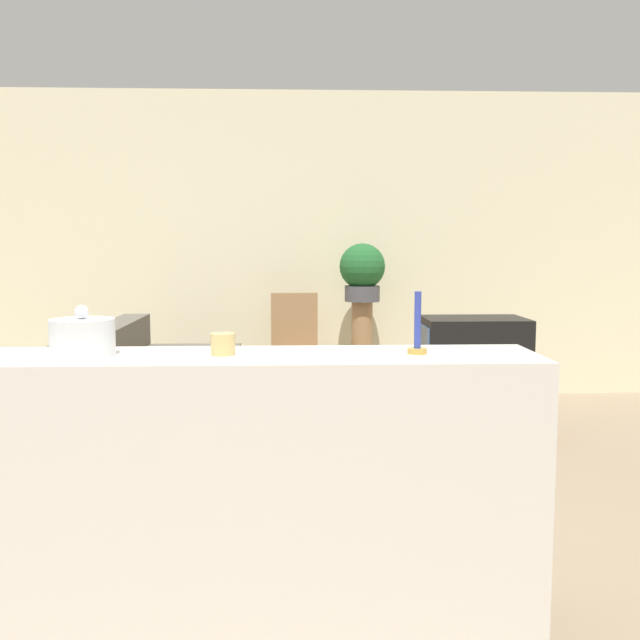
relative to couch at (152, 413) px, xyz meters
The scene contains 12 objects.
ground_plane 1.71m from the couch, 69.84° to the right, with size 14.00×14.00×0.00m, color gray.
wall_back 2.21m from the couch, 72.54° to the left, with size 9.00×0.06×2.70m.
couch is the anchor object (origin of this frame).
tv_stand 2.15m from the couch, ahead, with size 0.78×0.49×0.40m.
television 2.17m from the couch, ahead, with size 0.70×0.47×0.47m.
wooden_chair 1.68m from the couch, 56.26° to the left, with size 0.44×0.44×0.95m.
plant_stand 2.08m from the couch, 43.88° to the left, with size 0.18×0.18×0.89m.
potted_plant 2.25m from the couch, 43.88° to the left, with size 0.39×0.39×0.49m.
foreground_counter 2.15m from the couch, 74.24° to the right, with size 2.39×0.44×0.98m.
decorative_bowl 2.20m from the couch, 85.07° to the right, with size 0.22×0.22×0.18m.
candle_jar 2.28m from the couch, 72.17° to the right, with size 0.09×0.09×0.08m.
candlestick 2.58m from the couch, 56.82° to the right, with size 0.07×0.07×0.22m.
Camera 1 is at (0.32, -2.95, 1.37)m, focal length 40.00 mm.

